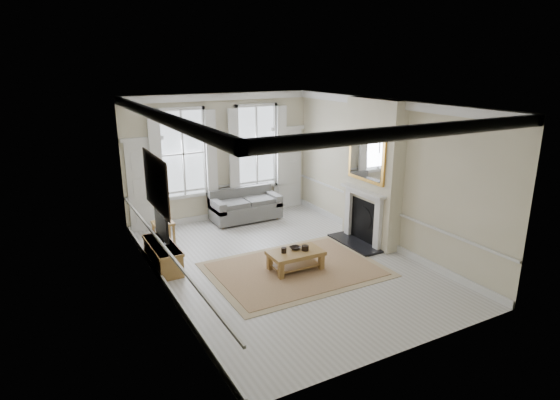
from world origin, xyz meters
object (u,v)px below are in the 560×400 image
sofa (245,207)px  side_table (163,226)px  tv_stand (163,255)px  coffee_table (296,255)px

sofa → side_table: 2.56m
side_table → tv_stand: side_table is taller
side_table → coffee_table: 3.38m
sofa → side_table: size_ratio=3.26×
side_table → tv_stand: 1.30m
sofa → side_table: sofa is taller
coffee_table → tv_stand: 2.80m
sofa → tv_stand: 3.43m
coffee_table → side_table: bearing=127.8°
side_table → coffee_table: bearing=-53.3°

